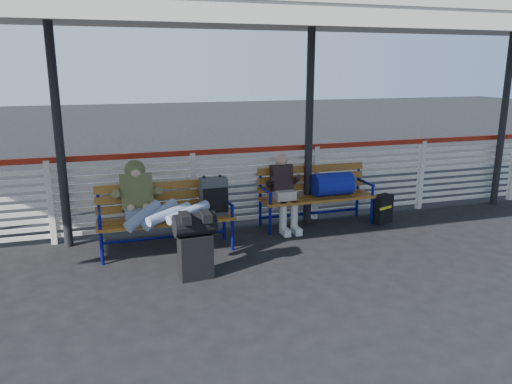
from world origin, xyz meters
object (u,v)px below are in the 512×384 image
object	(u,v)px
suitcase_side	(382,209)
traveler_man	(157,209)
companion_person	(284,191)
luggage_stack	(195,243)
bench_left	(183,205)
bench_right	(324,187)

from	to	relation	value
suitcase_side	traveler_man	bearing A→B (deg)	167.47
companion_person	suitcase_side	distance (m)	1.65
luggage_stack	companion_person	xyz separation A→B (m)	(1.65, 1.42, 0.16)
bench_left	bench_right	bearing A→B (deg)	10.62
bench_right	suitcase_side	world-z (taller)	bench_right
bench_right	bench_left	bearing A→B (deg)	-169.38
bench_left	companion_person	size ratio (longest dim) A/B	1.57
luggage_stack	bench_left	bearing A→B (deg)	83.75
traveler_man	suitcase_side	bearing A→B (deg)	8.40
bench_right	traveler_man	world-z (taller)	traveler_man
bench_left	companion_person	bearing A→B (deg)	13.87
luggage_stack	bench_right	bearing A→B (deg)	28.03
suitcase_side	bench_right	bearing A→B (deg)	144.43
bench_right	companion_person	size ratio (longest dim) A/B	1.57
bench_right	traveler_man	distance (m)	2.79
bench_left	bench_right	world-z (taller)	bench_left
bench_right	traveler_man	bearing A→B (deg)	-163.98
companion_person	suitcase_side	xyz separation A→B (m)	(1.60, -0.21, -0.37)
suitcase_side	companion_person	bearing A→B (deg)	151.73
bench_left	traveler_man	bearing A→B (deg)	-138.72
bench_left	suitcase_side	bearing A→B (deg)	3.41
luggage_stack	traveler_man	world-z (taller)	traveler_man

